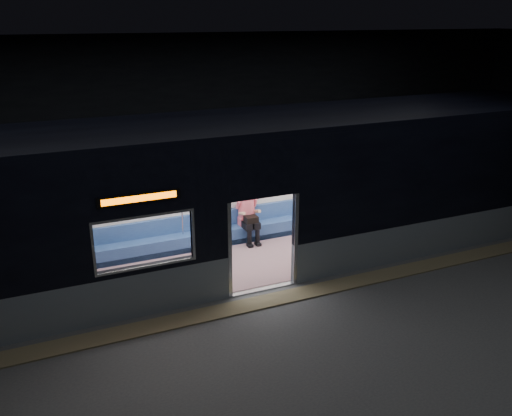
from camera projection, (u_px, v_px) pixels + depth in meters
station_floor at (285, 313)px, 10.49m from camera, size 24.00×14.00×0.01m
station_envelope at (289, 126)px, 9.26m from camera, size 24.00×14.00×5.00m
tactile_strip at (273, 300)px, 10.96m from camera, size 22.80×0.50×0.03m
metro_car at (235, 187)px, 12.06m from camera, size 18.00×3.04×3.35m
passenger at (247, 212)px, 13.54m from camera, size 0.42×0.72×1.41m
handbag at (251, 219)px, 13.38m from camera, size 0.39×0.37×0.16m
transit_map at (383, 165)px, 15.22m from camera, size 0.99×0.03×0.65m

